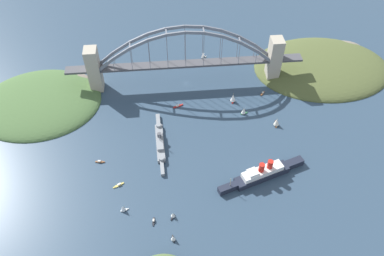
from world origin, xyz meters
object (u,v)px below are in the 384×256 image
at_px(small_boat_7, 100,162).
at_px(small_boat_9, 154,221).
at_px(small_boat_1, 173,215).
at_px(small_boat_4, 173,238).
at_px(small_boat_10, 244,111).
at_px(harbor_arch_bridge, 185,63).
at_px(naval_cruiser, 160,142).
at_px(seaplane_taxiing_near_bridge, 203,56).
at_px(small_boat_5, 277,122).
at_px(ocean_liner, 262,173).
at_px(small_boat_6, 119,185).
at_px(small_boat_0, 233,98).
at_px(small_boat_8, 263,93).
at_px(small_boat_2, 123,208).
at_px(small_boat_3, 178,106).

bearing_deg(small_boat_7, small_boat_9, 125.95).
relative_size(small_boat_1, small_boat_4, 0.87).
relative_size(small_boat_9, small_boat_10, 0.82).
bearing_deg(harbor_arch_bridge, small_boat_10, 135.39).
distance_m(naval_cruiser, small_boat_10, 95.64).
xyz_separation_m(seaplane_taxiing_near_bridge, small_boat_5, (-61.66, 121.06, 2.81)).
height_order(ocean_liner, small_boat_9, ocean_liner).
bearing_deg(small_boat_6, ocean_liner, 178.79).
distance_m(small_boat_0, small_boat_8, 36.66).
bearing_deg(small_boat_6, small_boat_2, 100.82).
height_order(small_boat_2, small_boat_7, small_boat_2).
distance_m(small_boat_7, small_boat_9, 83.63).
height_order(small_boat_2, small_boat_3, small_boat_2).
xyz_separation_m(naval_cruiser, small_boat_7, (57.62, 17.75, -1.98)).
distance_m(small_boat_4, small_boat_9, 23.95).
height_order(ocean_liner, seaplane_taxiing_near_bridge, ocean_liner).
xyz_separation_m(small_boat_3, small_boat_4, (14.11, 155.08, 2.60)).
distance_m(small_boat_9, small_boat_10, 154.57).
height_order(harbor_arch_bridge, small_boat_7, harbor_arch_bridge).
height_order(harbor_arch_bridge, small_boat_5, harbor_arch_bridge).
height_order(seaplane_taxiing_near_bridge, small_boat_0, small_boat_0).
height_order(small_boat_2, small_boat_4, small_boat_2).
bearing_deg(small_boat_9, small_boat_10, -129.29).
height_order(small_boat_9, small_boat_10, small_boat_10).
height_order(naval_cruiser, small_boat_3, naval_cruiser).
bearing_deg(small_boat_3, seaplane_taxiing_near_bridge, -113.85).
xyz_separation_m(small_boat_4, small_boat_7, (64.53, -85.82, -2.65)).
bearing_deg(small_boat_1, small_boat_2, -13.36).
xyz_separation_m(small_boat_1, small_boat_10, (-81.42, -116.68, 1.45)).
height_order(naval_cruiser, small_boat_7, naval_cruiser).
xyz_separation_m(small_boat_1, small_boat_9, (16.43, 2.92, -2.32)).
relative_size(small_boat_0, small_boat_7, 1.23).
bearing_deg(small_boat_0, small_boat_1, 61.79).
bearing_deg(small_boat_5, small_boat_1, 40.89).
bearing_deg(small_boat_1, small_boat_3, -95.59).
distance_m(seaplane_taxiing_near_bridge, small_boat_8, 92.66).
bearing_deg(small_boat_6, small_boat_1, 142.01).
distance_m(small_boat_0, small_boat_10, 21.51).
bearing_deg(ocean_liner, naval_cruiser, -28.17).
xyz_separation_m(ocean_liner, small_boat_9, (99.68, 36.64, -4.82)).
bearing_deg(small_boat_8, small_boat_7, 24.99).
height_order(small_boat_4, small_boat_8, small_boat_4).
height_order(small_boat_2, small_boat_9, small_boat_2).
relative_size(small_boat_5, small_boat_7, 1.13).
xyz_separation_m(small_boat_2, small_boat_5, (-153.48, -86.98, 0.80)).
relative_size(small_boat_1, small_boat_5, 0.63).
bearing_deg(naval_cruiser, small_boat_6, 49.90).
bearing_deg(naval_cruiser, ocean_liner, 151.83).
bearing_deg(small_boat_4, small_boat_9, -49.56).
xyz_separation_m(naval_cruiser, small_boat_3, (-21.02, -51.51, -1.93)).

